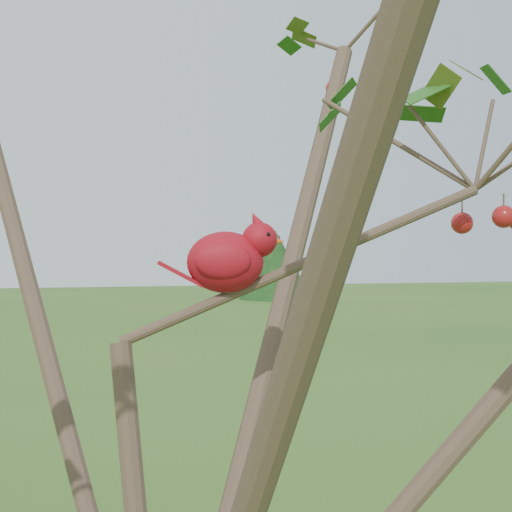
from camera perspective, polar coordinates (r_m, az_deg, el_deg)
The scene contains 3 objects.
crabapple_tree at distance 1.03m, azimuth -6.13°, elevation 1.88°, with size 2.35×2.05×2.95m.
cardinal at distance 1.15m, azimuth -2.13°, elevation -0.23°, with size 0.21×0.12×0.14m.
distant_trees at distance 24.11m, azimuth -15.07°, elevation -1.30°, with size 38.57×11.81×2.92m.
Camera 1 is at (-0.13, -1.04, 2.10)m, focal length 50.00 mm.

